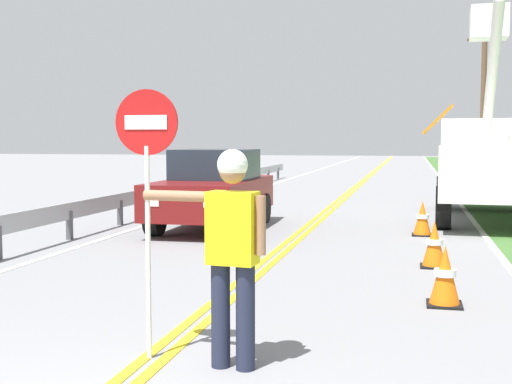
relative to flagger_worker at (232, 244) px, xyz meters
name	(u,v)px	position (x,y,z in m)	size (l,w,h in m)	color
centerline_yellow_left	(343,196)	(-0.80, 17.54, -1.04)	(0.11, 110.00, 0.01)	yellow
centerline_yellow_right	(348,196)	(-0.62, 17.54, -1.04)	(0.11, 110.00, 0.01)	yellow
edge_line_right	(456,198)	(2.89, 17.54, -1.04)	(0.12, 110.00, 0.01)	silver
edge_line_left	(243,194)	(-4.31, 17.54, -1.04)	(0.12, 110.00, 0.01)	silver
flagger_worker	(232,244)	(0.00, 0.00, 0.00)	(1.08, 0.28, 1.83)	#1E2338
stop_sign_paddle	(147,163)	(-0.77, 0.08, 0.66)	(0.56, 0.04, 2.33)	silver
utility_bucket_truck	(487,160)	(3.25, 11.99, 0.36)	(2.90, 6.89, 5.24)	white
oncoming_sedan_nearest	(213,190)	(-2.70, 8.45, -0.21)	(1.94, 4.12, 1.70)	maroon
utility_pole_mid	(483,99)	(5.14, 32.48, 3.05)	(1.80, 0.28, 7.83)	brown
traffic_cone_lead	(445,277)	(1.83, 2.59, -0.71)	(0.40, 0.40, 0.70)	orange
traffic_cone_mid	(434,245)	(1.79, 4.96, -0.71)	(0.40, 0.40, 0.70)	orange
traffic_cone_tail	(422,219)	(1.67, 8.36, -0.71)	(0.40, 0.40, 0.70)	orange
guardrail_left_shoulder	(173,191)	(-4.91, 12.00, -0.53)	(0.10, 32.00, 0.71)	#9EA0A3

